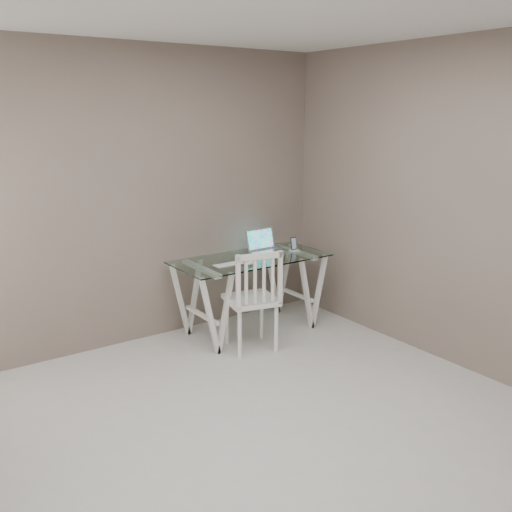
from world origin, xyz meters
The scene contains 7 objects.
room centered at (-0.06, 0.02, 1.72)m, with size 4.50×4.52×2.71m.
desk centered at (0.99, 1.80, 0.38)m, with size 1.50×0.70×0.75m.
chair centered at (0.74, 1.39, 0.52)m, with size 0.52×0.52×0.94m.
laptop centered at (1.24, 1.91, 0.80)m, with size 0.33×0.28×0.23m.
keyboard centered at (0.68, 1.70, 0.75)m, with size 0.30×0.13×0.01m, color silver.
mouse centered at (0.84, 1.60, 0.76)m, with size 0.11×0.06×0.03m, color silver.
phone_dock centered at (1.50, 1.78, 0.79)m, with size 0.08×0.08×0.14m.
Camera 1 is at (-2.00, -2.56, 2.12)m, focal length 40.00 mm.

